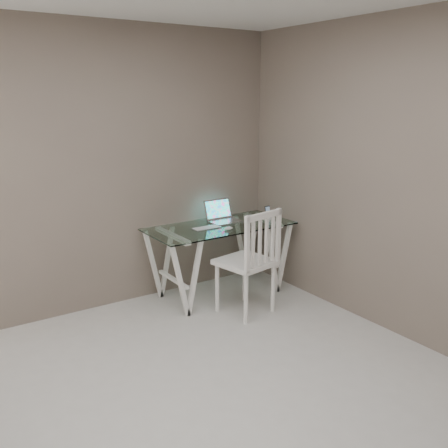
# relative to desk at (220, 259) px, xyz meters

# --- Properties ---
(room) EXTENTS (4.50, 4.52, 2.71)m
(room) POSITION_rel_desk_xyz_m (-1.26, -1.83, 1.33)
(room) COLOR #BCB9B4
(room) RESTS_ON ground
(desk) EXTENTS (1.50, 0.70, 0.75)m
(desk) POSITION_rel_desk_xyz_m (0.00, 0.00, 0.00)
(desk) COLOR silver
(desk) RESTS_ON ground
(chair) EXTENTS (0.55, 0.55, 1.03)m
(chair) POSITION_rel_desk_xyz_m (-0.02, -0.58, 0.18)
(chair) COLOR white
(chair) RESTS_ON ground
(laptop) EXTENTS (0.32, 0.29, 0.22)m
(laptop) POSITION_rel_desk_xyz_m (0.13, 0.15, 0.42)
(laptop) COLOR #BBBBC0
(laptop) RESTS_ON desk
(keyboard) EXTENTS (0.29, 0.12, 0.01)m
(keyboard) POSITION_rel_desk_xyz_m (-0.17, -0.01, 0.37)
(keyboard) COLOR silver
(keyboard) RESTS_ON desk
(mouse) EXTENTS (0.10, 0.06, 0.03)m
(mouse) POSITION_rel_desk_xyz_m (-0.02, -0.18, 0.38)
(mouse) COLOR silver
(mouse) RESTS_ON desk
(phone_dock) EXTENTS (0.08, 0.08, 0.14)m
(phone_dock) POSITION_rel_desk_xyz_m (0.58, -0.06, 0.40)
(phone_dock) COLOR white
(phone_dock) RESTS_ON desk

